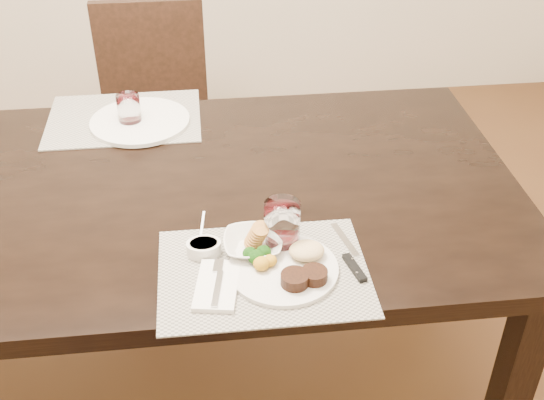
{
  "coord_description": "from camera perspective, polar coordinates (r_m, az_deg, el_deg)",
  "views": [
    {
      "loc": [
        0.18,
        -1.48,
        1.74
      ],
      "look_at": [
        0.33,
        -0.18,
        0.82
      ],
      "focal_mm": 45.0,
      "sensor_mm": 36.0,
      "label": 1
    }
  ],
  "objects": [
    {
      "name": "steak_knife",
      "position": [
        1.54,
        6.71,
        -5.06
      ],
      "size": [
        0.05,
        0.22,
        0.01
      ],
      "rotation": [
        0.0,
        0.0,
        0.23
      ],
      "color": "silver",
      "rests_on": "placemat_near"
    },
    {
      "name": "napkin_fork",
      "position": [
        1.47,
        -4.61,
        -7.11
      ],
      "size": [
        0.11,
        0.17,
        0.02
      ],
      "rotation": [
        0.0,
        0.0,
        -0.17
      ],
      "color": "silver",
      "rests_on": "placemat_near"
    },
    {
      "name": "placemat_near",
      "position": [
        1.51,
        -0.72,
        -6.08
      ],
      "size": [
        0.46,
        0.34,
        0.0
      ],
      "primitive_type": "cube",
      "color": "gray",
      "rests_on": "dining_table"
    },
    {
      "name": "sauce_ramekin",
      "position": [
        1.55,
        -5.73,
        -3.96
      ],
      "size": [
        0.08,
        0.12,
        0.06
      ],
      "rotation": [
        0.0,
        0.0,
        -0.23
      ],
      "color": "silver",
      "rests_on": "placemat_near"
    },
    {
      "name": "cracker_bowl",
      "position": [
        1.55,
        -1.61,
        -3.65
      ],
      "size": [
        0.14,
        0.14,
        0.06
      ],
      "rotation": [
        0.0,
        0.0,
        -0.05
      ],
      "color": "silver",
      "rests_on": "placemat_near"
    },
    {
      "name": "dinner_plate",
      "position": [
        1.5,
        1.39,
        -5.57
      ],
      "size": [
        0.24,
        0.24,
        0.04
      ],
      "rotation": [
        0.0,
        0.0,
        -0.06
      ],
      "color": "silver",
      "rests_on": "placemat_near"
    },
    {
      "name": "chair_far",
      "position": [
        2.72,
        -9.77,
        7.49
      ],
      "size": [
        0.42,
        0.42,
        0.9
      ],
      "color": "black",
      "rests_on": "ground"
    },
    {
      "name": "far_plate",
      "position": [
        2.1,
        -10.99,
        6.48
      ],
      "size": [
        0.3,
        0.3,
        0.01
      ],
      "primitive_type": "cylinder",
      "color": "silver",
      "rests_on": "placemat_far"
    },
    {
      "name": "placemat_far",
      "position": [
        2.14,
        -12.26,
        6.7
      ],
      "size": [
        0.46,
        0.34,
        0.0
      ],
      "primitive_type": "cube",
      "color": "gray",
      "rests_on": "dining_table"
    },
    {
      "name": "wine_glass_near",
      "position": [
        1.55,
        0.84,
        -2.24
      ],
      "size": [
        0.08,
        0.08,
        0.11
      ],
      "rotation": [
        0.0,
        0.0,
        -0.2
      ],
      "color": "silver",
      "rests_on": "placemat_near"
    },
    {
      "name": "wine_glass_far",
      "position": [
        2.08,
        -11.85,
        7.27
      ],
      "size": [
        0.07,
        0.07,
        0.09
      ],
      "rotation": [
        0.0,
        0.0,
        -0.3
      ],
      "color": "silver",
      "rests_on": "placemat_far"
    },
    {
      "name": "dining_table",
      "position": [
        1.84,
        -11.0,
        -1.36
      ],
      "size": [
        2.0,
        1.0,
        0.75
      ],
      "color": "black",
      "rests_on": "ground"
    },
    {
      "name": "ground_plane",
      "position": [
        2.3,
        -9.11,
        -14.88
      ],
      "size": [
        4.5,
        4.5,
        0.0
      ],
      "primitive_type": "plane",
      "color": "#492B17",
      "rests_on": "ground"
    }
  ]
}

